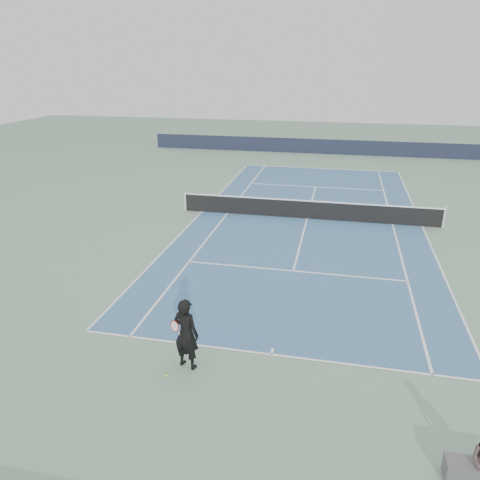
# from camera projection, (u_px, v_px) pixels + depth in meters

# --- Properties ---
(ground) EXTENTS (80.00, 80.00, 0.00)m
(ground) POSITION_uv_depth(u_px,v_px,m) (307.00, 219.00, 23.46)
(ground) COLOR slate
(court_surface) EXTENTS (10.97, 23.77, 0.01)m
(court_surface) POSITION_uv_depth(u_px,v_px,m) (307.00, 219.00, 23.45)
(court_surface) COLOR #3C648D
(court_surface) RESTS_ON ground
(tennis_net) EXTENTS (12.90, 0.10, 1.07)m
(tennis_net) POSITION_uv_depth(u_px,v_px,m) (308.00, 209.00, 23.27)
(tennis_net) COLOR silver
(tennis_net) RESTS_ON ground
(windscreen_far) EXTENTS (30.00, 0.25, 1.20)m
(windscreen_far) POSITION_uv_depth(u_px,v_px,m) (325.00, 147.00, 39.55)
(windscreen_far) COLOR black
(windscreen_far) RESTS_ON ground
(tennis_player) EXTENTS (0.87, 0.70, 1.95)m
(tennis_player) POSITION_uv_depth(u_px,v_px,m) (186.00, 334.00, 11.82)
(tennis_player) COLOR black
(tennis_player) RESTS_ON ground
(tennis_ball) EXTENTS (0.07, 0.07, 0.07)m
(tennis_ball) POSITION_uv_depth(u_px,v_px,m) (167.00, 376.00, 11.74)
(tennis_ball) COLOR yellow
(tennis_ball) RESTS_ON ground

